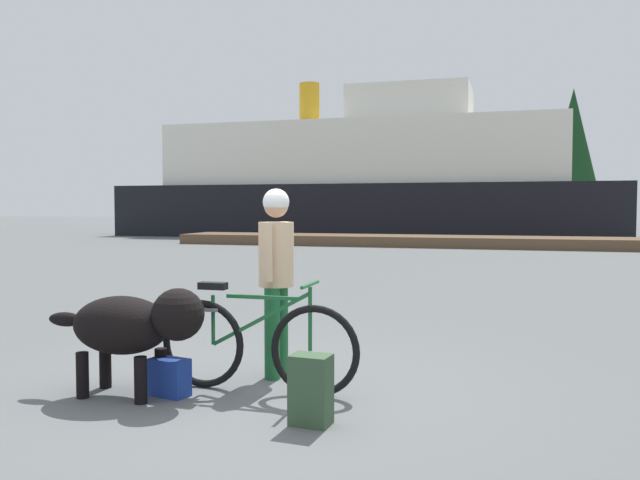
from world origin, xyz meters
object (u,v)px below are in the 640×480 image
at_px(person_cyclist, 276,264).
at_px(backpack, 311,390).
at_px(bicycle, 256,344).
at_px(ferry_boat, 366,182).
at_px(handbag_pannier, 170,377).
at_px(dog, 134,325).

bearing_deg(person_cyclist, backpack, -59.48).
distance_m(bicycle, ferry_boat, 29.45).
relative_size(bicycle, handbag_pannier, 5.48).
bearing_deg(person_cyclist, handbag_pannier, -126.93).
xyz_separation_m(dog, handbag_pannier, (0.27, 0.10, -0.44)).
bearing_deg(person_cyclist, ferry_boat, 100.70).
xyz_separation_m(bicycle, person_cyclist, (-0.01, 0.53, 0.63)).
distance_m(bicycle, backpack, 0.95).
bearing_deg(dog, bicycle, 23.95).
height_order(bicycle, backpack, bicycle).
height_order(dog, handbag_pannier, dog).
xyz_separation_m(dog, ferry_boat, (-4.46, 29.26, 2.27)).
relative_size(handbag_pannier, ferry_boat, 0.01).
bearing_deg(dog, handbag_pannier, 19.89).
bearing_deg(bicycle, handbag_pannier, -154.42).
xyz_separation_m(dog, backpack, (1.58, -0.24, -0.34)).
bearing_deg(backpack, handbag_pannier, 165.45).
distance_m(bicycle, person_cyclist, 0.82).
xyz_separation_m(backpack, ferry_boat, (-6.05, 29.50, 2.61)).
distance_m(backpack, ferry_boat, 30.23).
bearing_deg(dog, person_cyclist, 46.14).
relative_size(person_cyclist, dog, 1.20).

